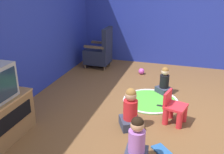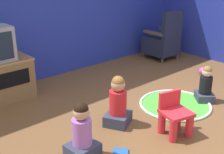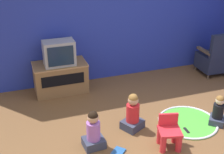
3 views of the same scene
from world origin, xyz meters
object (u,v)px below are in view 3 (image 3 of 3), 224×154
Objects in this scene: child_watching_right at (133,114)px; yellow_kid_chair at (169,134)px; black_armchair at (214,58)px; remote_control at (186,131)px; child_watching_center at (218,112)px; book at (117,153)px; child_watching_left at (93,132)px; television at (59,53)px; tv_cabinet at (61,77)px.

yellow_kid_chair is at bearing -88.98° from child_watching_right.
black_armchair is 6.30× the size of remote_control.
child_watching_center reaches higher than remote_control.
child_watching_left is at bearing 91.37° from book.
television is 1.86m from child_watching_right.
television is at bearing 57.25° from book.
child_watching_right is 4.04× the size of remote_control.
television is at bearing 90.01° from child_watching_left.
television is 1.90m from child_watching_left.
book is 1.89× the size of remote_control.
television is 2.27m from book.
television reaches higher than child_watching_right.
remote_control is at bearing -8.16° from child_watching_left.
yellow_kid_chair is 1.09m from child_watching_left.
child_watching_center is at bearing 28.79° from yellow_kid_chair.
child_watching_left reaches higher than book.
book is at bearing 33.64° from black_armchair.
child_watching_left is at bearing 175.64° from yellow_kid_chair.
black_armchair is at bearing -5.09° from tv_cabinet.
child_watching_right is (-0.32, 0.59, 0.06)m from yellow_kid_chair.
child_watching_left is 2.06m from child_watching_center.
remote_control is (1.60, -1.93, -0.80)m from television.
book is (-1.79, -0.19, -0.21)m from child_watching_center.
child_watching_right is at bearing 29.61° from black_armchair.
television reaches higher than tv_cabinet.
yellow_kid_chair is (-2.10, -1.93, -0.15)m from black_armchair.
tv_cabinet is 1.83m from child_watching_right.
child_watching_center is at bearing -41.07° from television.
child_watching_center is 3.37× the size of remote_control.
tv_cabinet is at bearing 89.24° from child_watching_center.
television is 3.75× the size of remote_control.
black_armchair is 1.56× the size of child_watching_right.
child_watching_right is at bearing -63.03° from tv_cabinet.
child_watching_left reaches higher than child_watching_center.
book is (-2.86, -1.85, -0.35)m from black_armchair.
child_watching_left is at bearing -86.31° from tv_cabinet.
book is at bearing -79.43° from television.
television is at bearing -90.00° from tv_cabinet.
yellow_kid_chair is (1.15, -2.22, -0.09)m from tv_cabinet.
child_watching_center reaches higher than book.
child_watching_left is 0.45m from book.
television is at bearing -3.36° from black_armchair.
black_armchair is (3.25, -0.23, -0.45)m from television.
tv_cabinet is at bearing 131.68° from yellow_kid_chair.
tv_cabinet is 1.96× the size of child_watching_center.
tv_cabinet is at bearing 89.90° from child_watching_left.
tv_cabinet is 1.05× the size of black_armchair.
book is 1.22m from remote_control.
television is 2.52m from yellow_kid_chair.
child_watching_left is 0.96× the size of child_watching_right.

